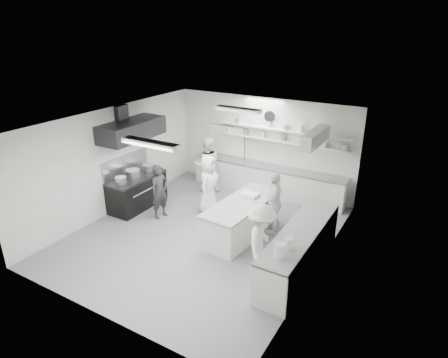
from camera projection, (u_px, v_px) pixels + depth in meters
The scene contains 27 objects.
floor at pixel (204, 234), 10.14m from camera, with size 6.00×7.00×0.02m, color gray.
ceiling at pixel (201, 121), 9.00m from camera, with size 6.00×7.00×0.02m, color white.
wall_back at pixel (263, 145), 12.37m from camera, with size 6.00×0.04×3.00m, color silver.
wall_front at pixel (92, 247), 6.78m from camera, with size 6.00×0.04×3.00m, color silver.
wall_left at pixel (114, 160), 10.98m from camera, with size 0.04×7.00×3.00m, color silver.
wall_right at pixel (322, 209), 8.17m from camera, with size 0.04×7.00×3.00m, color silver.
stove at pixel (137, 192), 11.51m from camera, with size 0.80×1.80×0.90m, color black.
exhaust_hood at pixel (132, 130), 10.79m from camera, with size 0.85×2.00×0.50m, color black.
back_counter at pixel (267, 180), 12.38m from camera, with size 5.00×0.60×0.92m, color silver.
shelf_lower at pixel (283, 141), 11.84m from camera, with size 4.20×0.26×0.04m, color silver.
shelf_upper at pixel (283, 130), 11.71m from camera, with size 4.20×0.26×0.04m, color silver.
pass_through_window at pixel (227, 140), 12.98m from camera, with size 1.30×0.04×1.00m, color black.
wall_clock at pixel (270, 116), 11.88m from camera, with size 0.32×0.32×0.05m, color white.
right_counter at pixel (299, 251), 8.56m from camera, with size 0.74×3.30×0.94m, color silver.
pot_rack at pixel (316, 138), 10.25m from camera, with size 0.30×1.60×0.40m, color #9FA0A2.
light_fixture_front at pixel (150, 143), 7.59m from camera, with size 1.30×0.25×0.10m, color silver.
light_fixture_rear at pixel (238, 109), 10.47m from camera, with size 1.30×0.25×0.10m, color silver.
prep_island at pixel (242, 219), 9.96m from camera, with size 0.89×2.40×0.88m, color silver.
stove_pot at pixel (133, 174), 11.21m from camera, with size 0.40×0.40×0.28m, color #9FA0A2.
cook_stove at pixel (160, 192), 10.76m from camera, with size 0.56×0.37×1.55m, color black.
cook_back at pixel (207, 165), 12.39m from camera, with size 0.87×0.68×1.80m, color white.
cook_island_left at pixel (209, 184), 11.05m from camera, with size 0.83×0.54×1.70m, color white.
cook_island_right at pixel (274, 203), 9.97m from camera, with size 0.97×0.41×1.66m, color white.
cook_right at pixel (261, 241), 8.21m from camera, with size 1.09×0.62×1.68m, color white.
bowl_island_a at pixel (253, 196), 10.18m from camera, with size 0.25×0.25×0.06m, color #9FA0A2.
bowl_island_b at pixel (231, 204), 9.71m from camera, with size 0.21×0.21×0.07m, color silver.
bowl_right at pixel (295, 239), 8.05m from camera, with size 0.21×0.21×0.05m, color silver.
Camera 1 is at (4.93, -7.36, 5.16)m, focal length 31.26 mm.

